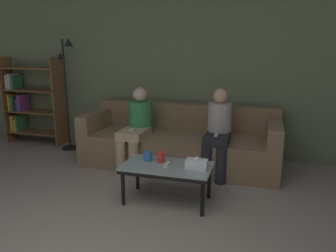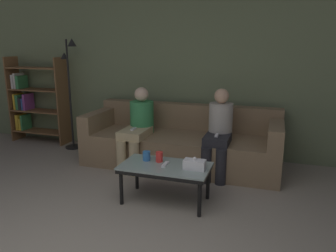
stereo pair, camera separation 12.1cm
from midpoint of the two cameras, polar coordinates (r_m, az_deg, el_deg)
The scene contains 11 objects.
wall_back at distance 4.94m, azimuth 5.00°, elevation 9.95°, with size 12.00×0.06×2.60m.
couch at distance 4.59m, azimuth 3.14°, elevation -3.06°, with size 2.66×0.95×0.81m.
coffee_table at distance 3.47m, azimuth 0.54°, elevation -7.55°, with size 0.94×0.51×0.41m.
cup_near_left at distance 3.58m, azimuth -2.78°, elevation -5.23°, with size 0.08×0.08×0.10m.
cup_near_right at distance 3.53m, azimuth -0.54°, elevation -5.40°, with size 0.08×0.08×0.11m.
tissue_box at distance 3.34m, azimuth 5.70°, elevation -6.70°, with size 0.22×0.12×0.13m.
game_remote at distance 3.45m, azimuth 0.54°, elevation -6.70°, with size 0.04×0.15×0.02m.
bookshelf at distance 6.07m, azimuth -22.02°, elevation 4.08°, with size 1.01×0.32×1.45m.
standing_lamp at distance 5.38m, azimuth -16.03°, elevation 7.28°, with size 0.31×0.26×1.74m.
seated_person_left_end at distance 4.47m, azimuth -4.43°, elevation 0.21°, with size 0.33×0.72×1.08m.
seated_person_mid_left at distance 4.19m, azimuth 9.67°, elevation -0.74°, with size 0.31×0.64×1.10m.
Camera 2 is at (1.19, -1.27, 1.63)m, focal length 35.00 mm.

